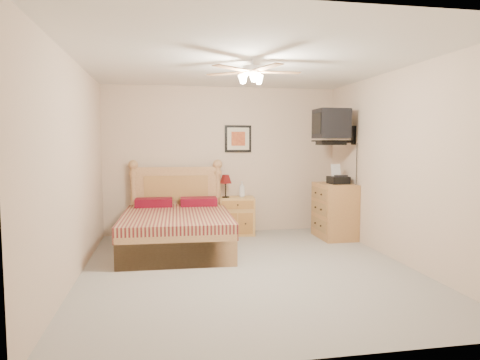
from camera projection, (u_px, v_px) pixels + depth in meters
name	position (u px, v px, depth m)	size (l,w,h in m)	color
floor	(248.00, 269.00, 5.27)	(4.50, 4.50, 0.00)	gray
ceiling	(248.00, 62.00, 5.05)	(4.00, 4.50, 0.04)	white
wall_back	(222.00, 160.00, 7.37)	(4.00, 0.04, 2.50)	#CBB095
wall_front	(313.00, 187.00, 2.96)	(4.00, 0.04, 2.50)	#CBB095
wall_left	(74.00, 170.00, 4.80)	(0.04, 4.50, 2.50)	#CBB095
wall_right	(400.00, 166.00, 5.52)	(0.04, 4.50, 2.50)	#CBB095
bed	(176.00, 206.00, 6.16)	(1.50, 1.97, 1.28)	#A37847
nightstand	(237.00, 216.00, 7.24)	(0.58, 0.44, 0.63)	tan
table_lamp	(226.00, 186.00, 7.18)	(0.21, 0.21, 0.38)	#5F0E0E
lotion_bottle	(242.00, 189.00, 7.25)	(0.10, 0.10, 0.27)	silver
framed_picture	(238.00, 139.00, 7.36)	(0.46, 0.04, 0.46)	black
dresser	(335.00, 211.00, 6.96)	(0.52, 0.76, 0.89)	#A0623C
fax_machine	(338.00, 174.00, 6.87)	(0.29, 0.31, 0.31)	black
magazine_lower	(326.00, 181.00, 7.20)	(0.20, 0.27, 0.03)	beige
magazine_upper	(326.00, 180.00, 7.23)	(0.18, 0.25, 0.02)	gray
wall_tv	(340.00, 126.00, 6.74)	(0.56, 0.46, 0.58)	black
ceiling_fan	(252.00, 72.00, 4.87)	(1.14, 1.14, 0.28)	white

